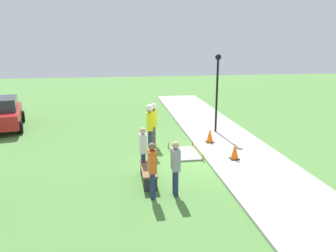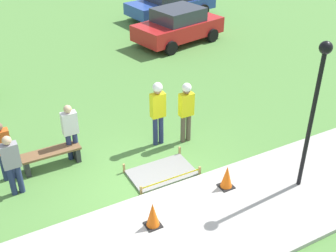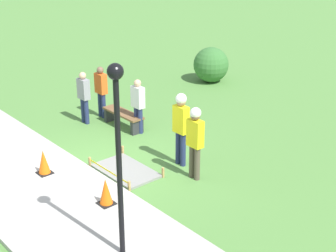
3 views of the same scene
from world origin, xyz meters
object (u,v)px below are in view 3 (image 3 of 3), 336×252
at_px(traffic_cone_far_patch, 106,192).
at_px(worker_supervisor, 181,122).
at_px(lamppost_near, 118,134).
at_px(worker_assistant, 195,137).
at_px(bystander_in_gray_shirt, 138,103).
at_px(bystander_in_orange_shirt, 101,89).
at_px(bystander_in_white_shirt, 84,95).
at_px(traffic_cone_near_patch, 44,162).
at_px(park_bench, 123,117).

xyz_separation_m(traffic_cone_far_patch, worker_supervisor, (-0.50, 2.63, 0.77)).
bearing_deg(lamppost_near, traffic_cone_far_patch, 155.15).
distance_m(worker_supervisor, worker_assistant, 0.80).
relative_size(worker_supervisor, bystander_in_gray_shirt, 1.19).
bearing_deg(bystander_in_orange_shirt, bystander_in_white_shirt, -83.95).
relative_size(traffic_cone_near_patch, park_bench, 0.40).
distance_m(traffic_cone_near_patch, bystander_in_orange_shirt, 4.11).
xyz_separation_m(traffic_cone_near_patch, lamppost_near, (3.78, -0.43, 2.11)).
bearing_deg(bystander_in_orange_shirt, bystander_in_gray_shirt, 3.81).
xyz_separation_m(traffic_cone_far_patch, lamppost_near, (1.63, -0.75, 2.11)).
distance_m(worker_assistant, bystander_in_orange_shirt, 4.85).
xyz_separation_m(park_bench, worker_assistant, (3.71, -0.60, 0.77)).
bearing_deg(bystander_in_white_shirt, bystander_in_orange_shirt, 96.05).
relative_size(worker_assistant, bystander_in_orange_shirt, 1.12).
height_order(traffic_cone_far_patch, park_bench, traffic_cone_far_patch).
height_order(traffic_cone_far_patch, bystander_in_orange_shirt, bystander_in_orange_shirt).
bearing_deg(worker_supervisor, traffic_cone_far_patch, -79.32).
bearing_deg(worker_assistant, bystander_in_orange_shirt, 173.03).
xyz_separation_m(worker_supervisor, lamppost_near, (2.13, -3.38, 1.34)).
relative_size(bystander_in_gray_shirt, lamppost_near, 0.44).
bearing_deg(park_bench, traffic_cone_near_patch, -68.68).
distance_m(park_bench, bystander_in_gray_shirt, 0.85).
distance_m(traffic_cone_near_patch, lamppost_near, 4.35).
bearing_deg(bystander_in_gray_shirt, bystander_in_orange_shirt, -176.19).
relative_size(bystander_in_orange_shirt, bystander_in_gray_shirt, 1.01).
distance_m(traffic_cone_far_patch, lamppost_near, 2.77).
bearing_deg(worker_assistant, traffic_cone_near_patch, -131.66).
height_order(traffic_cone_near_patch, bystander_in_orange_shirt, bystander_in_orange_shirt).
distance_m(traffic_cone_near_patch, worker_supervisor, 3.47).
bearing_deg(traffic_cone_far_patch, worker_supervisor, 100.68).
xyz_separation_m(bystander_in_gray_shirt, lamppost_near, (4.46, -3.84, 1.60)).
distance_m(park_bench, worker_assistant, 3.83).
bearing_deg(worker_supervisor, traffic_cone_near_patch, -119.27).
bearing_deg(worker_assistant, worker_supervisor, 162.53).
bearing_deg(bystander_in_orange_shirt, worker_assistant, -6.97).
bearing_deg(lamppost_near, park_bench, 143.58).
relative_size(park_bench, lamppost_near, 0.42).
height_order(bystander_in_gray_shirt, lamppost_near, lamppost_near).
relative_size(worker_assistant, bystander_in_gray_shirt, 1.13).
bearing_deg(worker_supervisor, bystander_in_gray_shirt, 168.82).
bearing_deg(bystander_in_gray_shirt, park_bench, -170.71).
height_order(park_bench, lamppost_near, lamppost_near).
bearing_deg(bystander_in_white_shirt, park_bench, 33.64).
distance_m(park_bench, bystander_in_orange_shirt, 1.25).
bearing_deg(worker_assistant, bystander_in_white_shirt, -179.02).
xyz_separation_m(worker_assistant, bystander_in_gray_shirt, (-3.10, 0.70, -0.19)).
relative_size(bystander_in_orange_shirt, lamppost_near, 0.45).
bearing_deg(worker_supervisor, bystander_in_orange_shirt, 175.07).
xyz_separation_m(bystander_in_white_shirt, lamppost_near, (6.10, -3.06, 1.61)).
bearing_deg(traffic_cone_far_patch, traffic_cone_near_patch, -171.38).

